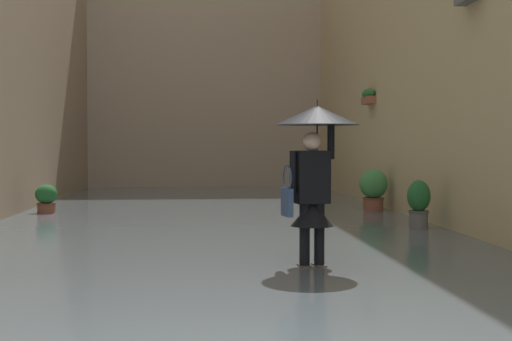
# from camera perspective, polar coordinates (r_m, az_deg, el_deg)

# --- Properties ---
(ground_plane) EXTENTS (60.00, 60.00, 0.00)m
(ground_plane) POSITION_cam_1_polar(r_m,az_deg,el_deg) (13.88, -3.72, -4.10)
(ground_plane) COLOR slate
(flood_water) EXTENTS (8.67, 26.34, 0.08)m
(flood_water) POSITION_cam_1_polar(r_m,az_deg,el_deg) (13.87, -3.72, -3.93)
(flood_water) COLOR #515B60
(flood_water) RESTS_ON ground_plane
(building_facade_far) EXTENTS (11.47, 1.80, 9.10)m
(building_facade_far) POSITION_cam_1_polar(r_m,az_deg,el_deg) (25.06, -4.12, 9.03)
(building_facade_far) COLOR tan
(building_facade_far) RESTS_ON ground_plane
(person_wading) EXTENTS (0.98, 0.98, 2.00)m
(person_wading) POSITION_cam_1_polar(r_m,az_deg,el_deg) (8.15, 4.73, 1.40)
(person_wading) COLOR #4C4233
(person_wading) RESTS_ON ground_plane
(potted_plant_far_right) EXTENTS (0.45, 0.45, 0.67)m
(potted_plant_far_right) POSITION_cam_1_polar(r_m,az_deg,el_deg) (15.35, -16.54, -2.24)
(potted_plant_far_right) COLOR brown
(potted_plant_far_right) RESTS_ON ground_plane
(potted_plant_far_left) EXTENTS (0.39, 0.39, 0.90)m
(potted_plant_far_left) POSITION_cam_1_polar(r_m,az_deg,el_deg) (12.21, 12.98, -2.68)
(potted_plant_far_left) COLOR #66605B
(potted_plant_far_left) RESTS_ON ground_plane
(potted_plant_near_left) EXTENTS (0.61, 0.61, 0.98)m
(potted_plant_near_left) POSITION_cam_1_polar(r_m,az_deg,el_deg) (15.46, 9.45, -1.44)
(potted_plant_near_left) COLOR brown
(potted_plant_near_left) RESTS_ON ground_plane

